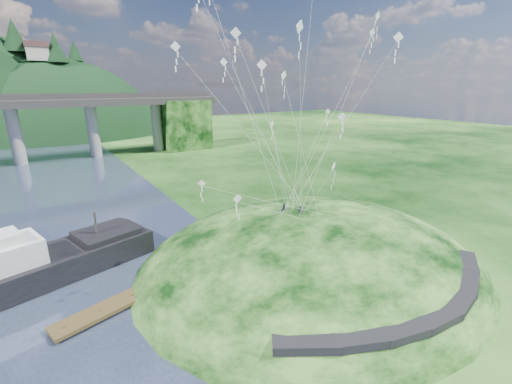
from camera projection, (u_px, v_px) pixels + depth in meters
ground at (255, 298)px, 28.58m from camera, size 320.00×320.00×0.00m
grass_hill at (310, 275)px, 34.79m from camera, size 36.00×32.00×13.00m
footpath at (419, 307)px, 24.05m from camera, size 22.29×5.84×0.83m
work_barge at (34, 265)px, 30.29m from camera, size 20.72×10.51×7.00m
wooden_dock at (132, 296)px, 28.10m from camera, size 12.41×5.17×0.88m
kite_flyers at (289, 204)px, 33.95m from camera, size 1.46×2.36×1.66m
kite_swarm at (278, 73)px, 29.03m from camera, size 20.49×14.33×21.57m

